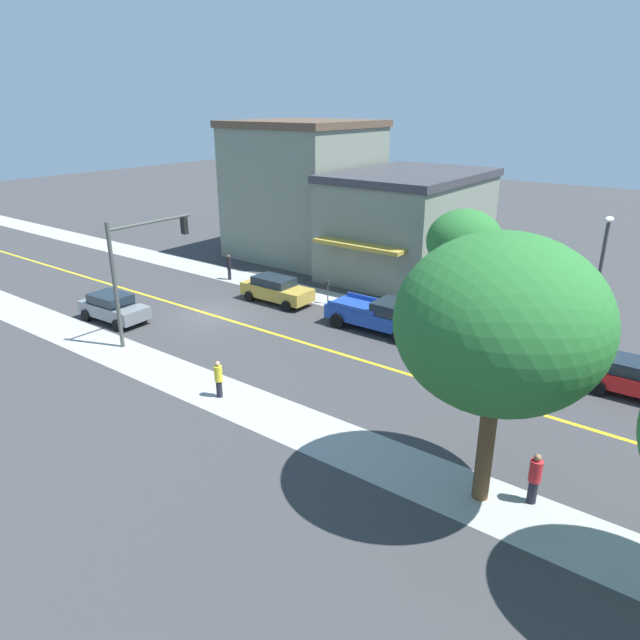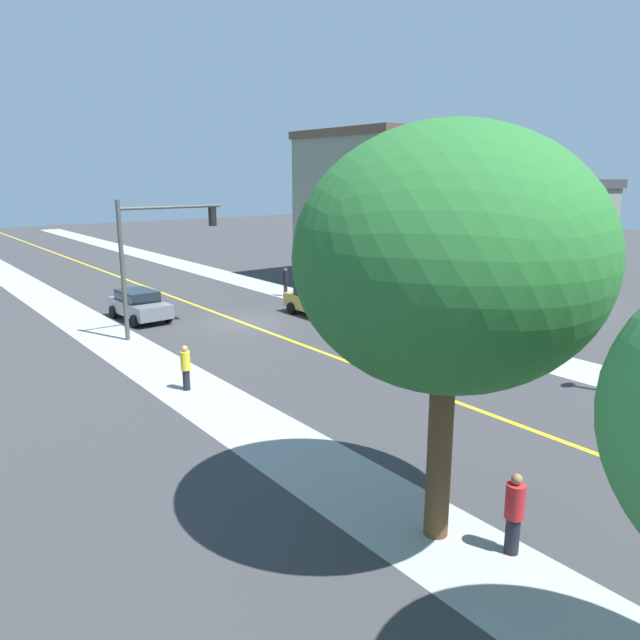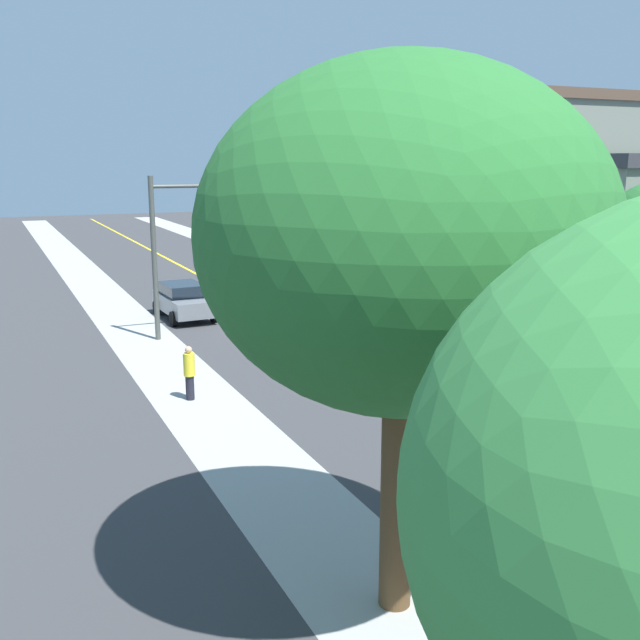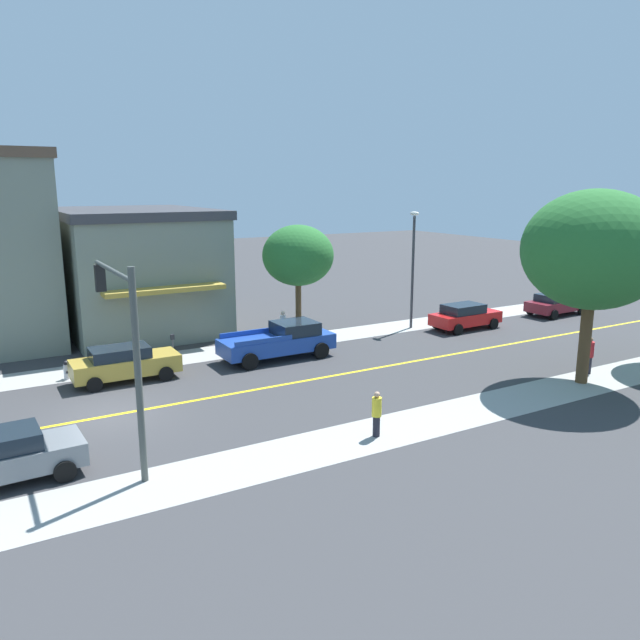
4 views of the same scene
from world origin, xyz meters
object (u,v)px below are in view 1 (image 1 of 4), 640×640
gold_sedan_left_curb (276,289)px  pedestrian_red_shirt (535,477)px  blue_pickup_truck (381,315)px  small_dog (448,319)px  pedestrian_black_shirt (229,266)px  pedestrian_yellow_shirt (219,378)px  street_tree_left_far (500,323)px  grey_sedan_right_curb (113,307)px  parking_meter (328,289)px  street_lamp (599,277)px  pedestrian_white_shirt (432,306)px  traffic_light_mast (139,258)px  fire_hydrant (266,283)px  street_tree_right_corner (464,242)px  red_sedan_left_curb (640,379)px

gold_sedan_left_curb → pedestrian_red_shirt: 20.76m
blue_pickup_truck → small_dog: blue_pickup_truck is taller
pedestrian_black_shirt → pedestrian_yellow_shirt: pedestrian_black_shirt is taller
gold_sedan_left_curb → blue_pickup_truck: 7.50m
street_tree_left_far → grey_sedan_right_curb: bearing=-96.0°
pedestrian_red_shirt → parking_meter: bearing=167.2°
pedestrian_black_shirt → gold_sedan_left_curb: bearing=-126.6°
street_lamp → pedestrian_white_shirt: street_lamp is taller
traffic_light_mast → pedestrian_red_shirt: 20.47m
fire_hydrant → pedestrian_yellow_shirt: bearing=34.3°
street_tree_right_corner → pedestrian_yellow_shirt: bearing=-17.6°
traffic_light_mast → small_dog: (-10.71, 11.78, -3.79)m
parking_meter → street_lamp: 14.96m
small_dog → street_tree_right_corner: bearing=-32.5°
fire_hydrant → grey_sedan_right_curb: 9.80m
grey_sedan_right_curb → street_lamp: bearing=20.9°
parking_meter → pedestrian_white_shirt: (-0.99, 6.41, -0.02)m
traffic_light_mast → small_dog: bearing=-47.7°
red_sedan_left_curb → gold_sedan_left_curb: gold_sedan_left_curb is taller
parking_meter → red_sedan_left_curb: (1.70, 17.15, -0.14)m
street_tree_left_far → pedestrian_white_shirt: street_tree_left_far is taller
pedestrian_yellow_shirt → street_tree_right_corner: bearing=-9.2°
pedestrian_yellow_shirt → grey_sedan_right_curb: bearing=84.9°
street_tree_right_corner → street_tree_left_far: bearing=27.0°
street_tree_left_far → pedestrian_red_shirt: size_ratio=4.86×
parking_meter → pedestrian_black_shirt: pedestrian_black_shirt is taller
street_tree_right_corner → grey_sedan_right_curb: street_tree_right_corner is taller
fire_hydrant → blue_pickup_truck: 9.84m
street_lamp → small_dog: (-0.68, -7.15, -3.81)m
street_tree_right_corner → street_lamp: street_lamp is taller
parking_meter → pedestrian_red_shirt: 19.34m
parking_meter → red_sedan_left_curb: 17.24m
red_sedan_left_curb → blue_pickup_truck: size_ratio=0.78×
pedestrian_white_shirt → pedestrian_black_shirt: (1.00, -14.75, 0.03)m
red_sedan_left_curb → pedestrian_black_shirt: 25.55m
fire_hydrant → small_dog: 12.33m
parking_meter → traffic_light_mast: bearing=-23.7°
parking_meter → gold_sedan_left_curb: gold_sedan_left_curb is taller
pedestrian_black_shirt → pedestrian_white_shirt: bearing=-106.4°
small_dog → street_tree_left_far: bearing=-165.4°
blue_pickup_truck → small_dog: (-2.67, 2.60, -0.47)m
pedestrian_yellow_shirt → traffic_light_mast: bearing=81.9°
street_tree_right_corner → fire_hydrant: 13.30m
fire_hydrant → pedestrian_red_shirt: 23.41m
street_tree_right_corner → grey_sedan_right_curb: bearing=-54.5°
fire_hydrant → grey_sedan_right_curb: (9.34, -2.94, 0.37)m
pedestrian_white_shirt → small_dog: pedestrian_white_shirt is taller
gold_sedan_left_curb → blue_pickup_truck: (0.17, 7.49, 0.07)m
red_sedan_left_curb → street_lamp: bearing=142.6°
red_sedan_left_curb → blue_pickup_truck: blue_pickup_truck is taller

